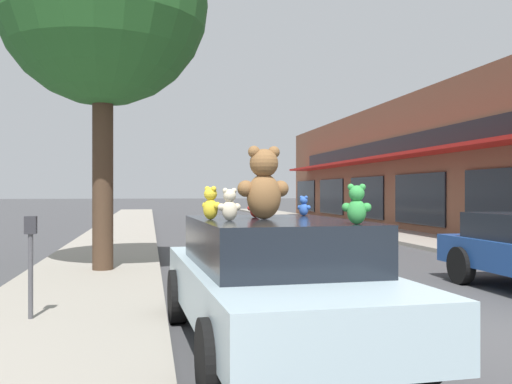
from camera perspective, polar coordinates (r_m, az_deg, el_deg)
ground_plane at (r=7.28m, az=23.74°, el=-13.44°), size 260.00×260.00×0.00m
sidewalk_near at (r=6.17m, az=-21.26°, el=-15.35°), size 2.64×90.00×0.12m
plush_art_car at (r=6.24m, az=1.81°, el=-8.63°), size 2.18×4.71×1.39m
teddy_bear_giant at (r=6.24m, az=0.79°, el=0.81°), size 0.59×0.37×0.80m
teddy_bear_yellow at (r=6.17m, az=-4.56°, el=-1.15°), size 0.23×0.26×0.36m
teddy_bear_green at (r=5.36m, az=10.03°, el=-1.26°), size 0.29×0.20×0.38m
teddy_bear_red at (r=6.69m, az=-0.08°, el=-1.49°), size 0.19×0.13×0.26m
teddy_bear_cream at (r=5.91m, az=-2.66°, el=-1.30°), size 0.26×0.17×0.34m
teddy_bear_blue at (r=7.14m, az=4.80°, el=-1.41°), size 0.17×0.17×0.25m
street_tree at (r=12.50m, az=-15.08°, el=17.92°), size 4.25×4.25×7.56m
parking_meter at (r=7.62m, az=-21.61°, el=-5.72°), size 0.14×0.10×1.27m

